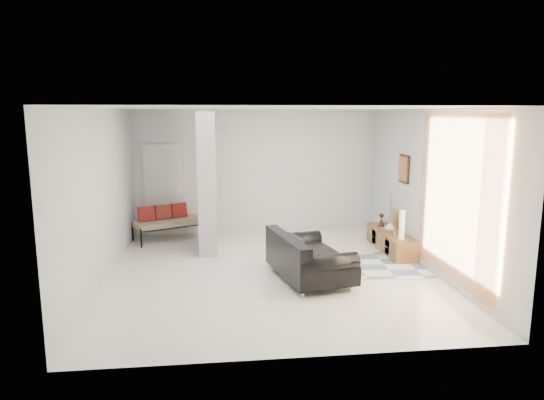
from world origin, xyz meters
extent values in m
plane|color=white|center=(0.00, 0.00, 0.00)|extent=(6.00, 6.00, 0.00)
plane|color=white|center=(0.00, 0.00, 2.80)|extent=(6.00, 6.00, 0.00)
plane|color=silver|center=(0.00, 3.00, 1.40)|extent=(6.00, 0.00, 6.00)
plane|color=silver|center=(0.00, -3.00, 1.40)|extent=(6.00, 0.00, 6.00)
plane|color=silver|center=(-2.75, 0.00, 1.40)|extent=(0.00, 6.00, 6.00)
plane|color=silver|center=(2.75, 0.00, 1.40)|extent=(0.00, 6.00, 6.00)
cube|color=#A6AAAD|center=(-1.10, 1.60, 1.40)|extent=(0.35, 1.20, 2.80)
cube|color=silver|center=(-2.10, 2.96, 1.02)|extent=(0.85, 0.06, 2.04)
plane|color=orange|center=(2.67, -1.15, 1.45)|extent=(0.00, 2.55, 2.55)
cube|color=#311D0D|center=(2.72, 1.03, 1.65)|extent=(0.04, 0.45, 0.55)
cube|color=brown|center=(2.52, 1.03, 0.20)|extent=(0.45, 1.78, 0.40)
cube|color=#311D0D|center=(2.30, 0.63, 0.20)|extent=(0.02, 0.24, 0.28)
cube|color=#311D0D|center=(2.30, 1.42, 0.20)|extent=(0.02, 0.24, 0.28)
cube|color=gold|center=(2.70, 1.27, 0.60)|extent=(0.09, 0.32, 0.40)
cube|color=silver|center=(2.42, 0.63, 0.46)|extent=(0.04, 0.10, 0.12)
cylinder|color=silver|center=(0.34, -1.19, 0.05)|extent=(0.05, 0.05, 0.10)
cylinder|color=silver|center=(0.05, 0.22, 0.05)|extent=(0.05, 0.05, 0.10)
cylinder|color=silver|center=(1.13, -1.02, 0.05)|extent=(0.05, 0.05, 0.10)
cylinder|color=silver|center=(0.84, 0.39, 0.05)|extent=(0.05, 0.05, 0.10)
cube|color=black|center=(0.59, -0.40, 0.25)|extent=(1.32, 1.85, 0.30)
cube|color=black|center=(0.20, -0.48, 0.58)|extent=(0.53, 1.68, 0.36)
cylinder|color=black|center=(0.74, -1.10, 0.48)|extent=(0.99, 0.47, 0.28)
cylinder|color=black|center=(0.45, 0.30, 0.48)|extent=(0.99, 0.47, 0.28)
cube|color=black|center=(0.31, -0.46, 0.60)|extent=(0.26, 0.63, 0.31)
cylinder|color=black|center=(-2.47, 1.84, 0.20)|extent=(0.04, 0.04, 0.40)
cylinder|color=black|center=(-1.07, 2.49, 0.20)|extent=(0.04, 0.04, 0.40)
cylinder|color=black|center=(-2.73, 2.41, 0.20)|extent=(0.04, 0.04, 0.40)
cylinder|color=black|center=(-1.33, 3.06, 0.20)|extent=(0.04, 0.04, 0.40)
cube|color=beige|center=(-1.90, 2.45, 0.38)|extent=(1.69, 1.25, 0.12)
cube|color=maroon|center=(-2.42, 2.38, 0.60)|extent=(0.38, 0.29, 0.33)
cube|color=maroon|center=(-2.09, 2.53, 0.60)|extent=(0.38, 0.29, 0.33)
cube|color=maroon|center=(-1.76, 2.68, 0.60)|extent=(0.38, 0.29, 0.33)
cube|color=beige|center=(1.60, 0.20, 0.01)|extent=(2.44, 1.72, 0.01)
cylinder|color=white|center=(2.50, 0.45, 0.68)|extent=(0.10, 0.10, 0.55)
imported|color=silver|center=(2.47, 1.00, 0.50)|extent=(0.22, 0.22, 0.20)
camera|label=1|loc=(-0.92, -8.00, 2.72)|focal=32.00mm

